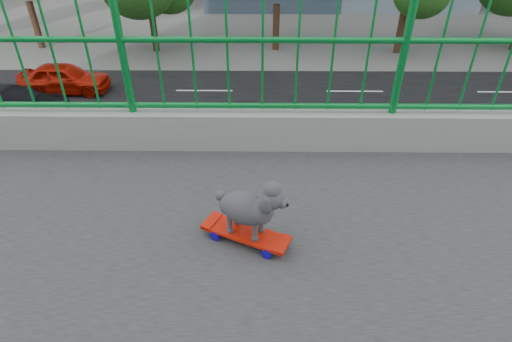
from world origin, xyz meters
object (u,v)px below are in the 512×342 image
object	(u,v)px
car_0	(165,263)
car_3	(11,104)
poodle	(249,207)
car_4	(64,78)
skateboard	(246,234)

from	to	relation	value
car_0	car_3	bearing A→B (deg)	-137.09
poodle	car_4	xyz separation A→B (m)	(-18.52, -10.16, -6.50)
poodle	skateboard	bearing A→B (deg)	-90.00
poodle	car_4	world-z (taller)	poodle
skateboard	poodle	size ratio (longest dim) A/B	1.33
skateboard	car_0	xyz separation A→B (m)	(-5.71, -2.39, -6.31)
poodle	car_3	world-z (taller)	poodle
car_3	car_0	bearing A→B (deg)	-137.09
car_0	car_4	distance (m)	14.96
poodle	car_4	bearing A→B (deg)	-126.36
car_0	skateboard	bearing A→B (deg)	22.68
car_3	car_4	xyz separation A→B (m)	(-3.20, 1.18, -0.01)
car_0	car_4	bearing A→B (deg)	-148.81
car_4	skateboard	bearing A→B (deg)	-151.30
car_3	poodle	bearing A→B (deg)	-143.51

